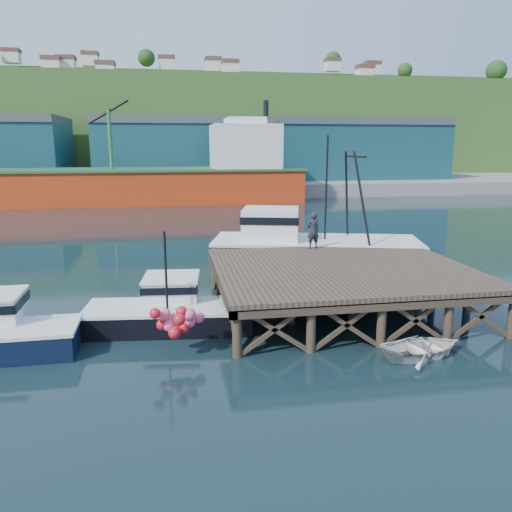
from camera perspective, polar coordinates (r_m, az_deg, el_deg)
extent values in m
plane|color=black|center=(23.51, -3.21, -6.80)|extent=(300.00, 300.00, 0.00)
cube|color=brown|center=(24.14, 9.81, -1.49)|extent=(12.00, 10.00, 0.25)
cube|color=#473828|center=(19.89, 14.44, -5.53)|extent=(12.00, 0.30, 0.35)
cylinder|color=#473828|center=(18.84, -2.18, -9.23)|extent=(0.36, 0.36, 2.60)
cylinder|color=#473828|center=(23.16, 27.22, -6.44)|extent=(0.36, 0.36, 2.60)
cylinder|color=#473828|center=(27.73, -4.77, -2.07)|extent=(0.36, 0.36, 2.60)
cylinder|color=#473828|center=(30.84, 16.84, -1.07)|extent=(0.36, 0.36, 2.60)
cube|color=gray|center=(92.32, -8.31, 8.25)|extent=(160.00, 40.00, 2.00)
cube|color=#1B4D5B|center=(87.08, -8.33, 11.62)|extent=(28.00, 16.00, 9.00)
cube|color=#1B4D5B|center=(92.91, 10.89, 11.59)|extent=(30.00, 16.00, 9.00)
cube|color=red|center=(70.90, -17.63, 7.49)|extent=(55.00, 9.50, 4.40)
cube|color=#26592D|center=(70.76, -17.76, 9.35)|extent=(55.50, 10.00, 0.30)
cube|color=silver|center=(70.82, -1.31, 12.36)|extent=(9.00, 9.00, 6.00)
cube|color=silver|center=(70.88, -1.33, 15.03)|extent=(5.00, 7.00, 1.20)
cylinder|color=black|center=(71.47, 1.14, 16.38)|extent=(0.70, 0.70, 2.50)
cube|color=#2D511E|center=(122.10, -8.89, 13.97)|extent=(220.00, 50.00, 22.00)
cube|color=black|center=(22.01, -9.84, -7.01)|extent=(7.21, 3.27, 0.97)
cube|color=silver|center=(21.85, -9.89, -5.76)|extent=(7.36, 3.33, 0.13)
cube|color=silver|center=(22.91, -9.62, -3.68)|extent=(2.54, 2.54, 0.97)
cube|color=black|center=(22.85, -9.64, -3.16)|extent=(2.68, 2.68, 0.32)
cylinder|color=black|center=(20.70, -10.25, -1.91)|extent=(0.10, 0.10, 3.44)
sphere|color=#F75B8A|center=(18.95, -10.61, -8.07)|extent=(0.45, 0.45, 0.45)
sphere|color=#F75B8A|center=(19.08, -7.71, -7.13)|extent=(0.45, 0.45, 0.45)
sphere|color=red|center=(18.49, -9.00, -7.11)|extent=(0.45, 0.45, 0.45)
cube|color=tan|center=(31.00, 6.82, -0.16)|extent=(12.93, 7.23, 2.01)
cube|color=silver|center=(30.79, 6.87, 1.77)|extent=(13.20, 7.50, 0.17)
cube|color=silver|center=(29.95, 1.80, 3.39)|extent=(4.03, 3.87, 2.01)
cube|color=black|center=(29.88, 1.80, 4.23)|extent=(4.17, 4.01, 0.45)
cylinder|color=black|center=(30.54, 8.03, 7.24)|extent=(0.12, 0.12, 6.68)
imported|color=silver|center=(20.09, 18.52, -9.89)|extent=(3.65, 2.89, 0.68)
imported|color=black|center=(27.95, 6.53, 2.91)|extent=(0.81, 0.60, 2.02)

